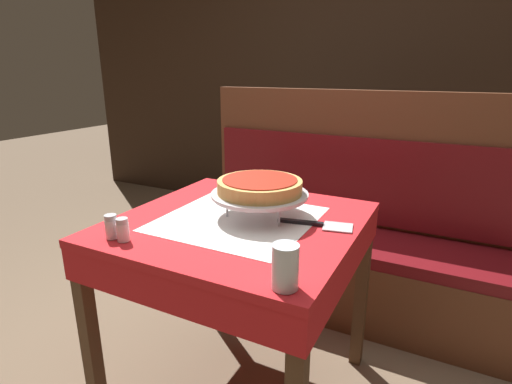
{
  "coord_description": "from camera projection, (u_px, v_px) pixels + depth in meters",
  "views": [
    {
      "loc": [
        0.68,
        -1.19,
        1.31
      ],
      "look_at": [
        0.06,
        0.03,
        0.88
      ],
      "focal_mm": 28.0,
      "sensor_mm": 36.0,
      "label": 1
    }
  ],
  "objects": [
    {
      "name": "salt_shaker",
      "position": [
        111.0,
        227.0,
        1.29
      ],
      "size": [
        0.04,
        0.04,
        0.08
      ],
      "color": "silver",
      "rests_on": "dining_table_front"
    },
    {
      "name": "pizza_server",
      "position": [
        318.0,
        224.0,
        1.4
      ],
      "size": [
        0.27,
        0.1,
        0.01
      ],
      "color": "#BCBCC1",
      "rests_on": "dining_table_front"
    },
    {
      "name": "pizza_pan_stand",
      "position": [
        260.0,
        195.0,
        1.47
      ],
      "size": [
        0.36,
        0.36,
        0.09
      ],
      "color": "#ADADB2",
      "rests_on": "dining_table_front"
    },
    {
      "name": "condiment_caddy",
      "position": [
        306.0,
        135.0,
        3.06
      ],
      "size": [
        0.14,
        0.14,
        0.16
      ],
      "color": "black",
      "rests_on": "dining_table_rear"
    },
    {
      "name": "back_wall_panel",
      "position": [
        372.0,
        82.0,
        3.22
      ],
      "size": [
        6.0,
        0.04,
        2.4
      ],
      "primitive_type": "cube",
      "color": "black",
      "rests_on": "ground_plane"
    },
    {
      "name": "dining_table_rear",
      "position": [
        311.0,
        153.0,
        3.17
      ],
      "size": [
        0.71,
        0.71,
        0.78
      ],
      "color": "beige",
      "rests_on": "ground_plane"
    },
    {
      "name": "pepper_shaker",
      "position": [
        123.0,
        230.0,
        1.27
      ],
      "size": [
        0.04,
        0.04,
        0.08
      ],
      "color": "silver",
      "rests_on": "dining_table_front"
    },
    {
      "name": "dining_table_front",
      "position": [
        239.0,
        242.0,
        1.5
      ],
      "size": [
        0.86,
        0.86,
        0.78
      ],
      "color": "red",
      "rests_on": "ground_plane"
    },
    {
      "name": "booth_bench",
      "position": [
        343.0,
        248.0,
        2.24
      ],
      "size": [
        1.74,
        0.48,
        1.2
      ],
      "color": "brown",
      "rests_on": "ground_plane"
    },
    {
      "name": "water_glass_near",
      "position": [
        285.0,
        267.0,
        0.99
      ],
      "size": [
        0.07,
        0.07,
        0.12
      ],
      "color": "silver",
      "rests_on": "dining_table_front"
    },
    {
      "name": "deep_dish_pizza",
      "position": [
        260.0,
        186.0,
        1.46
      ],
      "size": [
        0.31,
        0.31,
        0.05
      ],
      "color": "tan",
      "rests_on": "pizza_pan_stand"
    }
  ]
}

